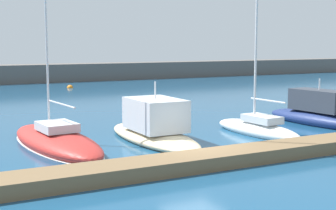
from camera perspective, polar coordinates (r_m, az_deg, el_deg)
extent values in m
plane|color=navy|center=(20.91, 3.07, -5.99)|extent=(120.00, 120.00, 0.00)
cube|color=brown|center=(19.36, 5.84, -6.27)|extent=(34.58, 1.70, 0.54)
cube|color=#5B5651|center=(61.31, -17.98, 3.47)|extent=(108.00, 3.50, 2.22)
ellipsoid|color=#B72D28|center=(23.33, -13.03, -4.20)|extent=(3.45, 9.03, 1.08)
ellipsoid|color=silver|center=(23.37, -13.01, -4.70)|extent=(3.49, 9.12, 0.12)
cylinder|color=silver|center=(22.24, -12.41, 0.11)|extent=(0.35, 3.12, 0.07)
cube|color=silver|center=(23.03, -12.92, -2.49)|extent=(1.68, 2.11, 0.39)
ellipsoid|color=beige|center=(24.13, -1.75, -3.76)|extent=(2.70, 8.07, 0.79)
cube|color=silver|center=(23.73, -1.50, -1.10)|extent=(2.19, 3.21, 1.54)
cube|color=black|center=(24.98, -2.99, -0.15)|extent=(1.95, 0.81, 0.86)
cylinder|color=silver|center=(23.58, -1.51, 1.76)|extent=(0.08, 0.08, 0.84)
ellipsoid|color=white|center=(26.16, 10.40, -2.90)|extent=(2.02, 6.22, 0.91)
cylinder|color=silver|center=(26.01, 10.41, 11.89)|extent=(0.12, 0.12, 12.52)
cylinder|color=silver|center=(25.36, 11.65, 0.52)|extent=(0.24, 2.52, 0.08)
cube|color=silver|center=(25.78, 10.98, -1.62)|extent=(1.29, 2.15, 0.38)
ellipsoid|color=navy|center=(30.20, 17.34, -1.64)|extent=(2.84, 7.65, 1.03)
cube|color=#333842|center=(30.10, 17.32, 0.53)|extent=(1.87, 3.59, 1.25)
cube|color=black|center=(30.77, 15.77, 1.08)|extent=(1.46, 1.00, 0.70)
cylinder|color=silver|center=(30.00, 17.39, 2.35)|extent=(0.08, 0.08, 0.67)
sphere|color=orange|center=(53.48, -11.44, 1.99)|extent=(0.66, 0.66, 0.66)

